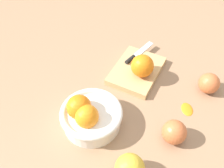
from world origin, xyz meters
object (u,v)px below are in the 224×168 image
bowl (90,115)px  apple_front_left (130,168)px  orange_on_board (142,66)px  knife (136,55)px  apple_front_left_2 (174,132)px  cutting_board (137,71)px  apple_front_right (209,83)px

bowl → apple_front_left: bearing=-126.7°
orange_on_board → apple_front_left: 0.35m
bowl → knife: bearing=-10.4°
orange_on_board → apple_front_left_2: (-0.20, -0.14, -0.03)m
bowl → apple_front_left: bowl is taller
bowl → cutting_board: size_ratio=0.90×
cutting_board → apple_front_left_2: 0.28m
bowl → cutting_board: bearing=-17.2°
cutting_board → apple_front_right: 0.24m
apple_front_left_2 → apple_front_left: bearing=147.9°
bowl → apple_front_left_2: bearing=-83.7°
cutting_board → orange_on_board: orange_on_board is taller
orange_on_board → apple_front_right: (0.02, -0.22, -0.03)m
apple_front_left → apple_front_left_2: apple_front_left is taller
knife → apple_front_left: (-0.43, -0.10, 0.01)m
apple_front_right → apple_front_left: (-0.36, 0.17, 0.00)m
apple_front_right → knife: bearing=76.2°
knife → apple_front_right: size_ratio=2.18×
bowl → apple_front_left: 0.19m
orange_on_board → apple_front_left: (-0.34, -0.05, -0.02)m
apple_front_right → apple_front_left: apple_front_left is taller
bowl → apple_front_right: 0.40m
cutting_board → apple_front_left: apple_front_left is taller
bowl → apple_front_right: bowl is taller
knife → apple_front_left: bearing=-167.2°
apple_front_right → cutting_board: bearing=89.1°
bowl → orange_on_board: (0.23, -0.10, 0.02)m
bowl → cutting_board: bowl is taller
apple_front_right → apple_front_left_2: bearing=160.3°
knife → apple_front_left: apple_front_left is taller
apple_front_left → apple_front_right: bearing=-24.8°
orange_on_board → knife: bearing=27.1°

